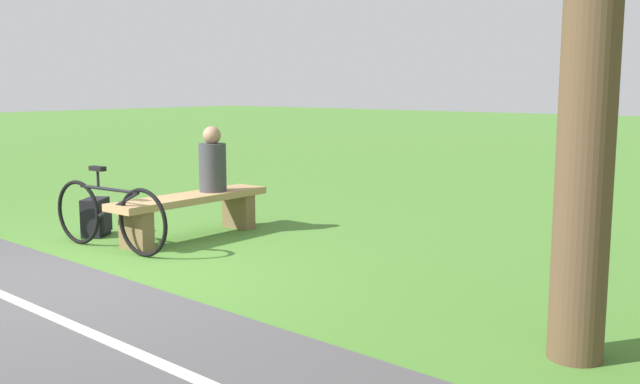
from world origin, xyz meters
TOP-DOWN VIEW (x-y plane):
  - ground_plane at (0.00, 0.00)m, footprint 80.00×80.00m
  - bench at (-1.89, -0.44)m, footprint 2.06×0.49m
  - person_seated at (-2.24, -0.44)m, footprint 0.33×0.33m
  - bicycle at (-0.93, -0.63)m, footprint 0.18×1.78m
  - backpack at (-1.26, -1.39)m, footprint 0.42×0.39m

SIDE VIEW (x-z plane):
  - ground_plane at x=0.00m, z-range 0.00..0.00m
  - backpack at x=-1.26m, z-range 0.00..0.44m
  - bench at x=-1.89m, z-range 0.11..0.61m
  - bicycle at x=-0.93m, z-range -0.07..0.83m
  - person_seated at x=-2.24m, z-range 0.46..1.23m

